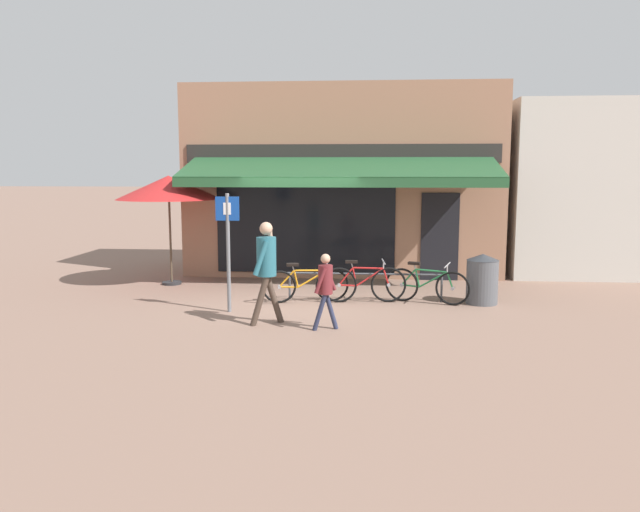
% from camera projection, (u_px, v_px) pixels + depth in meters
% --- Properties ---
extents(ground_plane, '(160.00, 160.00, 0.00)m').
position_uv_depth(ground_plane, '(295.00, 301.00, 12.68)').
color(ground_plane, '#846656').
extents(shop_front, '(7.88, 4.85, 4.71)m').
position_uv_depth(shop_front, '(344.00, 181.00, 16.37)').
color(shop_front, '#9E7056').
rests_on(shop_front, ground_plane).
extents(neighbour_building, '(5.58, 4.00, 4.32)m').
position_uv_depth(neighbour_building, '(608.00, 188.00, 16.37)').
color(neighbour_building, beige).
rests_on(neighbour_building, ground_plane).
extents(bike_rack_rail, '(3.19, 0.04, 0.57)m').
position_uv_depth(bike_rack_rail, '(365.00, 278.00, 12.65)').
color(bike_rack_rail, '#47494F').
rests_on(bike_rack_rail, ground_plane).
extents(bicycle_orange, '(1.73, 0.56, 0.84)m').
position_uv_depth(bicycle_orange, '(306.00, 285.00, 12.45)').
color(bicycle_orange, black).
rests_on(bicycle_orange, ground_plane).
extents(bicycle_red, '(1.71, 0.52, 0.86)m').
position_uv_depth(bicycle_red, '(364.00, 284.00, 12.47)').
color(bicycle_red, black).
rests_on(bicycle_red, ground_plane).
extents(bicycle_green, '(1.65, 0.72, 0.83)m').
position_uv_depth(bicycle_green, '(427.00, 285.00, 12.38)').
color(bicycle_green, black).
rests_on(bicycle_green, ground_plane).
extents(pedestrian_adult, '(0.57, 0.62, 1.78)m').
position_uv_depth(pedestrian_adult, '(266.00, 261.00, 10.64)').
color(pedestrian_adult, '#47382D').
rests_on(pedestrian_adult, ground_plane).
extents(pedestrian_child, '(0.43, 0.38, 1.29)m').
position_uv_depth(pedestrian_child, '(325.00, 283.00, 10.30)').
color(pedestrian_child, '#282D47').
rests_on(pedestrian_child, ground_plane).
extents(litter_bin, '(0.63, 0.63, 1.00)m').
position_uv_depth(litter_bin, '(482.00, 279.00, 12.35)').
color(litter_bin, '#515459').
rests_on(litter_bin, ground_plane).
extents(parking_sign, '(0.44, 0.07, 2.22)m').
position_uv_depth(parking_sign, '(228.00, 239.00, 11.52)').
color(parking_sign, slate).
rests_on(parking_sign, ground_plane).
extents(cafe_parasol, '(2.38, 2.38, 2.51)m').
position_uv_depth(cafe_parasol, '(169.00, 188.00, 14.19)').
color(cafe_parasol, '#4C3D2D').
rests_on(cafe_parasol, ground_plane).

